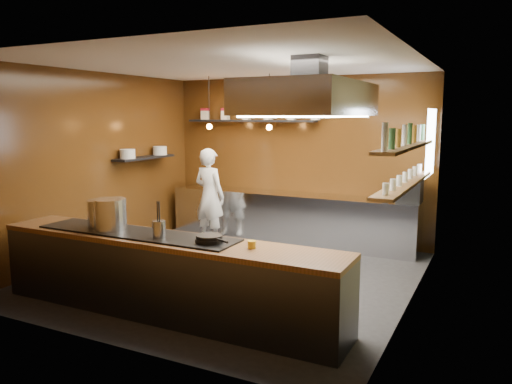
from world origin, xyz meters
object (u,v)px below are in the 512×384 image
Objects in this scene: stockpot_large at (110,214)px; chef at (210,196)px; stockpot_small at (103,213)px; espresso_machine at (410,190)px; extractor_hood at (309,98)px.

chef is at bearing 99.28° from stockpot_large.
espresso_machine is at bearing 51.07° from stockpot_small.
stockpot_large is 0.20m from stockpot_small.
stockpot_large is at bearing 108.03° from chef.
espresso_machine is 0.22× the size of chef.
stockpot_small and espresso_machine have the same top height.
stockpot_large is 1.07× the size of stockpot_small.
extractor_hood is 5.54× the size of stockpot_small.
chef is (-3.37, -0.76, -0.23)m from espresso_machine.
extractor_hood is 1.16× the size of chef.
espresso_machine is (0.80, 2.62, -1.42)m from extractor_hood.
chef is at bearing -165.90° from espresso_machine.
stockpot_small is 3.04m from chef.
espresso_machine is (3.05, 3.78, -0.02)m from stockpot_small.
espresso_machine is at bearing 53.33° from stockpot_large.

